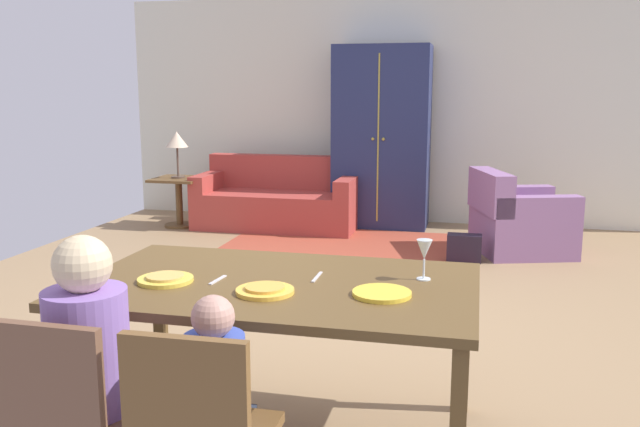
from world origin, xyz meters
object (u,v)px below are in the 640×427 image
object	(u,v)px
person_man	(96,390)
couch	(278,201)
table_lamp	(177,141)
handbag	(464,248)
plate_near_woman	(382,293)
person_child	(219,425)
dining_chair_man	(69,417)
side_table	(179,195)
plate_near_man	(165,280)
armchair	(518,221)
wine_glass	(424,251)
dining_table	(277,295)
plate_near_child	(265,291)
armoire	(382,137)

from	to	relation	value
person_man	couch	world-z (taller)	person_man
table_lamp	handbag	xyz separation A→B (m)	(3.32, -0.90, -0.88)
plate_near_woman	person_child	size ratio (longest dim) A/B	0.27
dining_chair_man	side_table	size ratio (longest dim) A/B	1.50
person_man	couch	xyz separation A→B (m)	(-0.92, 5.42, -0.21)
plate_near_man	plate_near_woman	world-z (taller)	same
armchair	plate_near_man	bearing A→B (deg)	-112.90
plate_near_man	armchair	world-z (taller)	armchair
armchair	handbag	xyz separation A→B (m)	(-0.50, -0.48, -0.19)
couch	armchair	size ratio (longest dim) A/B	1.73
wine_glass	person_child	bearing A→B (deg)	-125.30
plate_near_man	handbag	world-z (taller)	plate_near_man
plate_near_woman	table_lamp	bearing A→B (deg)	123.85
armchair	table_lamp	bearing A→B (deg)	173.78
plate_near_woman	armchair	distance (m)	4.22
couch	wine_glass	bearing A→B (deg)	-65.57
side_table	dining_table	bearing A→B (deg)	-60.07
person_man	person_child	world-z (taller)	person_man
plate_near_man	side_table	bearing A→B (deg)	114.38
plate_near_child	side_table	xyz separation A→B (m)	(-2.56, 4.62, -0.39)
plate_near_man	person_child	size ratio (longest dim) A/B	0.27
wine_glass	armchair	world-z (taller)	wine_glass
wine_glass	armchair	bearing A→B (deg)	80.82
wine_glass	armoire	size ratio (longest dim) A/B	0.09
plate_near_man	plate_near_child	xyz separation A→B (m)	(0.49, -0.06, 0.00)
armchair	handbag	distance (m)	0.72
handbag	couch	bearing A→B (deg)	151.97
plate_near_man	armoire	size ratio (longest dim) A/B	0.12
dining_chair_man	side_table	distance (m)	5.72
person_child	handbag	distance (m)	4.34
dining_chair_man	armoire	xyz separation A→B (m)	(0.24, 5.95, 0.56)
wine_glass	handbag	world-z (taller)	wine_glass
plate_near_child	wine_glass	xyz separation A→B (m)	(0.64, 0.36, 0.12)
person_man	handbag	xyz separation A→B (m)	(1.25, 4.26, -0.38)
side_table	table_lamp	distance (m)	0.63
plate_near_child	couch	xyz separation A→B (m)	(-1.41, 4.88, -0.47)
person_child	handbag	size ratio (longest dim) A/B	2.89
dining_table	wine_glass	bearing A→B (deg)	15.70
dining_table	plate_near_child	size ratio (longest dim) A/B	7.11
couch	table_lamp	world-z (taller)	table_lamp
dining_table	table_lamp	bearing A→B (deg)	119.93
wine_glass	table_lamp	bearing A→B (deg)	126.88
plate_near_woman	couch	world-z (taller)	couch
armoire	person_child	bearing A→B (deg)	-87.49
plate_near_woman	person_child	world-z (taller)	person_child
dining_table	dining_chair_man	bearing A→B (deg)	-118.71
plate_near_woman	person_man	distance (m)	1.19
plate_near_man	plate_near_woman	bearing A→B (deg)	1.17
plate_near_woman	table_lamp	size ratio (longest dim) A/B	0.46
plate_near_woman	dining_chair_man	world-z (taller)	dining_chair_man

